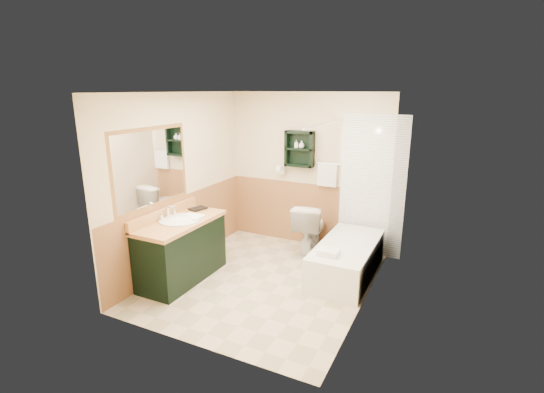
% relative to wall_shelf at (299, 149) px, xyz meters
% --- Properties ---
extents(floor, '(3.00, 3.00, 0.00)m').
position_rel_wall_shelf_xyz_m(floor, '(0.10, -1.41, -1.55)').
color(floor, beige).
rests_on(floor, ground).
extents(back_wall, '(2.60, 0.04, 2.40)m').
position_rel_wall_shelf_xyz_m(back_wall, '(0.10, 0.11, -0.35)').
color(back_wall, '#FDF0C6').
rests_on(back_wall, ground).
extents(left_wall, '(0.04, 3.00, 2.40)m').
position_rel_wall_shelf_xyz_m(left_wall, '(-1.22, -1.41, -0.35)').
color(left_wall, '#FDF0C6').
rests_on(left_wall, ground).
extents(right_wall, '(0.04, 3.00, 2.40)m').
position_rel_wall_shelf_xyz_m(right_wall, '(1.42, -1.41, -0.35)').
color(right_wall, '#FDF0C6').
rests_on(right_wall, ground).
extents(ceiling, '(2.60, 3.00, 0.04)m').
position_rel_wall_shelf_xyz_m(ceiling, '(0.10, -1.41, 0.87)').
color(ceiling, white).
rests_on(ceiling, back_wall).
extents(wainscot_left, '(2.98, 2.98, 1.00)m').
position_rel_wall_shelf_xyz_m(wainscot_left, '(-1.19, -1.41, -1.05)').
color(wainscot_left, '#AF7846').
rests_on(wainscot_left, left_wall).
extents(wainscot_back, '(2.58, 2.58, 1.00)m').
position_rel_wall_shelf_xyz_m(wainscot_back, '(0.10, 0.08, -1.05)').
color(wainscot_back, '#AF7846').
rests_on(wainscot_back, back_wall).
extents(mirror_frame, '(1.30, 1.30, 1.00)m').
position_rel_wall_shelf_xyz_m(mirror_frame, '(-1.17, -1.96, -0.05)').
color(mirror_frame, olive).
rests_on(mirror_frame, left_wall).
extents(mirror_glass, '(1.20, 1.20, 0.90)m').
position_rel_wall_shelf_xyz_m(mirror_glass, '(-1.17, -1.96, -0.05)').
color(mirror_glass, white).
rests_on(mirror_glass, left_wall).
extents(tile_right, '(1.50, 1.50, 2.10)m').
position_rel_wall_shelf_xyz_m(tile_right, '(1.38, -0.66, -0.50)').
color(tile_right, white).
rests_on(tile_right, right_wall).
extents(tile_back, '(0.95, 0.95, 2.10)m').
position_rel_wall_shelf_xyz_m(tile_back, '(1.13, 0.07, -0.50)').
color(tile_back, white).
rests_on(tile_back, back_wall).
extents(tile_accent, '(1.50, 1.50, 0.10)m').
position_rel_wall_shelf_xyz_m(tile_accent, '(1.37, -0.66, 0.35)').
color(tile_accent, '#154B2B').
rests_on(tile_accent, right_wall).
extents(wall_shelf, '(0.45, 0.15, 0.55)m').
position_rel_wall_shelf_xyz_m(wall_shelf, '(0.00, 0.00, 0.00)').
color(wall_shelf, black).
rests_on(wall_shelf, back_wall).
extents(hair_dryer, '(0.10, 0.24, 0.18)m').
position_rel_wall_shelf_xyz_m(hair_dryer, '(-0.30, 0.02, -0.35)').
color(hair_dryer, white).
rests_on(hair_dryer, back_wall).
extents(towel_bar, '(0.40, 0.06, 0.40)m').
position_rel_wall_shelf_xyz_m(towel_bar, '(0.45, 0.04, -0.20)').
color(towel_bar, white).
rests_on(towel_bar, back_wall).
extents(curtain_rod, '(0.03, 1.60, 0.03)m').
position_rel_wall_shelf_xyz_m(curtain_rod, '(0.63, -0.66, 0.45)').
color(curtain_rod, silver).
rests_on(curtain_rod, back_wall).
extents(shower_curtain, '(1.05, 1.05, 1.70)m').
position_rel_wall_shelf_xyz_m(shower_curtain, '(0.63, -0.48, -0.40)').
color(shower_curtain, beige).
rests_on(shower_curtain, curtain_rod).
extents(vanity, '(0.59, 1.28, 0.81)m').
position_rel_wall_shelf_xyz_m(vanity, '(-0.89, -1.82, -1.14)').
color(vanity, black).
rests_on(vanity, ground).
extents(bathtub, '(0.69, 1.50, 0.46)m').
position_rel_wall_shelf_xyz_m(bathtub, '(1.03, -0.77, -1.32)').
color(bathtub, white).
rests_on(bathtub, ground).
extents(toilet, '(0.55, 0.84, 0.77)m').
position_rel_wall_shelf_xyz_m(toilet, '(0.28, -0.22, -1.17)').
color(toilet, white).
rests_on(toilet, ground).
extents(counter_towel, '(0.27, 0.21, 0.04)m').
position_rel_wall_shelf_xyz_m(counter_towel, '(-0.79, -1.68, -0.72)').
color(counter_towel, white).
rests_on(counter_towel, vanity).
extents(vanity_book, '(0.17, 0.07, 0.23)m').
position_rel_wall_shelf_xyz_m(vanity_book, '(-1.06, -1.29, -0.62)').
color(vanity_book, black).
rests_on(vanity_book, vanity).
extents(tub_towel, '(0.25, 0.21, 0.07)m').
position_rel_wall_shelf_xyz_m(tub_towel, '(0.92, -1.25, -1.05)').
color(tub_towel, white).
rests_on(tub_towel, bathtub).
extents(soap_bottle_a, '(0.09, 0.13, 0.05)m').
position_rel_wall_shelf_xyz_m(soap_bottle_a, '(-0.05, -0.01, 0.04)').
color(soap_bottle_a, white).
rests_on(soap_bottle_a, wall_shelf).
extents(soap_bottle_b, '(0.09, 0.12, 0.09)m').
position_rel_wall_shelf_xyz_m(soap_bottle_b, '(0.04, -0.01, 0.06)').
color(soap_bottle_b, white).
rests_on(soap_bottle_b, wall_shelf).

